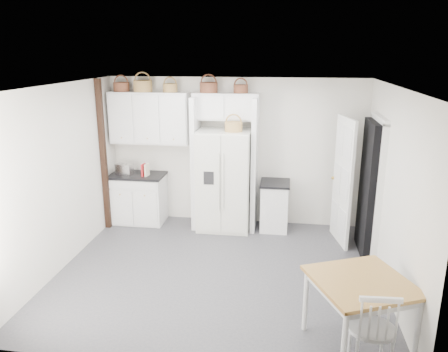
# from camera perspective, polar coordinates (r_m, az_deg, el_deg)

# --- Properties ---
(floor) EXTENTS (4.50, 4.50, 0.00)m
(floor) POSITION_cam_1_polar(r_m,az_deg,el_deg) (6.37, -0.71, -12.38)
(floor) COLOR #393941
(floor) RESTS_ON ground
(ceiling) EXTENTS (4.50, 4.50, 0.00)m
(ceiling) POSITION_cam_1_polar(r_m,az_deg,el_deg) (5.62, -0.81, 11.65)
(ceiling) COLOR white
(ceiling) RESTS_ON wall_back
(wall_back) EXTENTS (4.50, 0.00, 4.50)m
(wall_back) POSITION_cam_1_polar(r_m,az_deg,el_deg) (7.78, 1.54, 3.17)
(wall_back) COLOR silver
(wall_back) RESTS_ON floor
(wall_left) EXTENTS (0.00, 4.00, 4.00)m
(wall_left) POSITION_cam_1_polar(r_m,az_deg,el_deg) (6.58, -20.49, -0.23)
(wall_left) COLOR silver
(wall_left) RESTS_ON floor
(wall_right) EXTENTS (0.00, 4.00, 4.00)m
(wall_right) POSITION_cam_1_polar(r_m,az_deg,el_deg) (5.95, 21.17, -1.96)
(wall_right) COLOR silver
(wall_right) RESTS_ON floor
(refrigerator) EXTENTS (0.90, 0.73, 1.75)m
(refrigerator) POSITION_cam_1_polar(r_m,az_deg,el_deg) (7.56, 0.07, -0.53)
(refrigerator) COLOR silver
(refrigerator) RESTS_ON floor
(base_cab_left) EXTENTS (0.93, 0.59, 0.86)m
(base_cab_left) POSITION_cam_1_polar(r_m,az_deg,el_deg) (8.12, -11.08, -2.96)
(base_cab_left) COLOR white
(base_cab_left) RESTS_ON floor
(base_cab_right) EXTENTS (0.47, 0.56, 0.82)m
(base_cab_right) POSITION_cam_1_polar(r_m,az_deg,el_deg) (7.69, 6.60, -3.99)
(base_cab_right) COLOR white
(base_cab_right) RESTS_ON floor
(dining_table) EXTENTS (1.23, 1.23, 0.78)m
(dining_table) POSITION_cam_1_polar(r_m,az_deg,el_deg) (4.98, 17.15, -16.77)
(dining_table) COLOR #A1692B
(dining_table) RESTS_ON floor
(windsor_chair) EXTENTS (0.47, 0.44, 0.93)m
(windsor_chair) POSITION_cam_1_polar(r_m,az_deg,el_deg) (4.65, 18.73, -18.38)
(windsor_chair) COLOR white
(windsor_chair) RESTS_ON floor
(counter_left) EXTENTS (0.97, 0.63, 0.04)m
(counter_left) POSITION_cam_1_polar(r_m,az_deg,el_deg) (7.98, -11.25, 0.10)
(counter_left) COLOR black
(counter_left) RESTS_ON base_cab_left
(counter_right) EXTENTS (0.50, 0.60, 0.04)m
(counter_right) POSITION_cam_1_polar(r_m,az_deg,el_deg) (7.56, 6.70, -0.94)
(counter_right) COLOR black
(counter_right) RESTS_ON base_cab_right
(toaster) EXTENTS (0.32, 0.22, 0.20)m
(toaster) POSITION_cam_1_polar(r_m,az_deg,el_deg) (7.95, -12.87, 0.84)
(toaster) COLOR silver
(toaster) RESTS_ON counter_left
(cookbook_red) EXTENTS (0.05, 0.15, 0.22)m
(cookbook_red) POSITION_cam_1_polar(r_m,az_deg,el_deg) (7.83, -10.47, 0.79)
(cookbook_red) COLOR #B21A1F
(cookbook_red) RESTS_ON counter_left
(cookbook_cream) EXTENTS (0.05, 0.15, 0.22)m
(cookbook_cream) POSITION_cam_1_polar(r_m,az_deg,el_deg) (7.81, -10.04, 0.78)
(cookbook_cream) COLOR #F4E9C2
(cookbook_cream) RESTS_ON counter_left
(basket_upper_a) EXTENTS (0.28, 0.28, 0.16)m
(basket_upper_a) POSITION_cam_1_polar(r_m,az_deg,el_deg) (7.92, -13.26, 11.26)
(basket_upper_a) COLOR #573419
(basket_upper_a) RESTS_ON upper_cabinet
(basket_upper_b) EXTENTS (0.32, 0.32, 0.19)m
(basket_upper_b) POSITION_cam_1_polar(r_m,az_deg,el_deg) (7.79, -10.56, 11.47)
(basket_upper_b) COLOR brown
(basket_upper_b) RESTS_ON upper_cabinet
(basket_upper_c) EXTENTS (0.25, 0.25, 0.14)m
(basket_upper_c) POSITION_cam_1_polar(r_m,az_deg,el_deg) (7.65, -7.04, 11.36)
(basket_upper_c) COLOR brown
(basket_upper_c) RESTS_ON upper_cabinet
(basket_bridge_a) EXTENTS (0.30, 0.30, 0.17)m
(basket_bridge_a) POSITION_cam_1_polar(r_m,az_deg,el_deg) (7.50, -2.02, 11.48)
(basket_bridge_a) COLOR #573419
(basket_bridge_a) RESTS_ON bridge_cabinet
(basket_bridge_b) EXTENTS (0.24, 0.24, 0.14)m
(basket_bridge_b) POSITION_cam_1_polar(r_m,az_deg,el_deg) (7.43, 2.20, 11.31)
(basket_bridge_b) COLOR #573419
(basket_bridge_b) RESTS_ON bridge_cabinet
(basket_fridge_b) EXTENTS (0.29, 0.29, 0.16)m
(basket_fridge_b) POSITION_cam_1_polar(r_m,az_deg,el_deg) (7.23, 1.25, 6.45)
(basket_fridge_b) COLOR brown
(basket_fridge_b) RESTS_ON refrigerator
(upper_cabinet) EXTENTS (1.40, 0.34, 0.90)m
(upper_cabinet) POSITION_cam_1_polar(r_m,az_deg,el_deg) (7.82, -9.66, 7.50)
(upper_cabinet) COLOR white
(upper_cabinet) RESTS_ON wall_back
(bridge_cabinet) EXTENTS (1.12, 0.34, 0.45)m
(bridge_cabinet) POSITION_cam_1_polar(r_m,az_deg,el_deg) (7.49, 0.28, 9.09)
(bridge_cabinet) COLOR white
(bridge_cabinet) RESTS_ON wall_back
(fridge_panel_left) EXTENTS (0.08, 0.60, 2.30)m
(fridge_panel_left) POSITION_cam_1_polar(r_m,az_deg,el_deg) (7.63, -3.67, 1.73)
(fridge_panel_left) COLOR white
(fridge_panel_left) RESTS_ON floor
(fridge_panel_right) EXTENTS (0.08, 0.60, 2.30)m
(fridge_panel_right) POSITION_cam_1_polar(r_m,az_deg,el_deg) (7.49, 4.00, 1.46)
(fridge_panel_right) COLOR white
(fridge_panel_right) RESTS_ON floor
(trim_post) EXTENTS (0.09, 0.09, 2.60)m
(trim_post) POSITION_cam_1_polar(r_m,az_deg,el_deg) (7.73, -15.48, 2.52)
(trim_post) COLOR black
(trim_post) RESTS_ON floor
(doorway_void) EXTENTS (0.18, 0.85, 2.05)m
(doorway_void) POSITION_cam_1_polar(r_m,az_deg,el_deg) (6.95, 18.49, -1.58)
(doorway_void) COLOR black
(doorway_void) RESTS_ON floor
(door_slab) EXTENTS (0.21, 0.79, 2.05)m
(door_slab) POSITION_cam_1_polar(r_m,az_deg,el_deg) (7.21, 15.24, -0.69)
(door_slab) COLOR white
(door_slab) RESTS_ON floor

